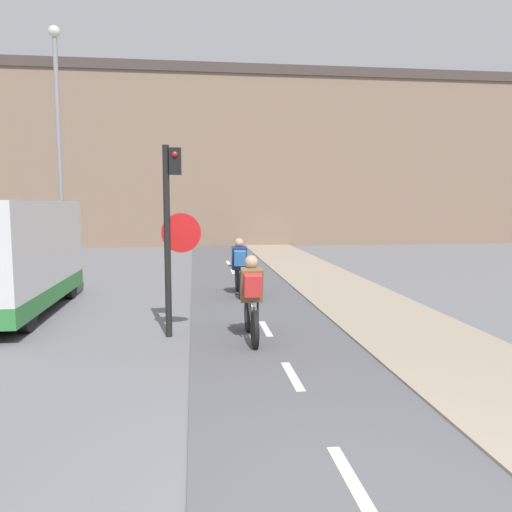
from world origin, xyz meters
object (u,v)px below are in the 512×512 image
street_lamp_far (58,128)px  cyclist_far (239,268)px  traffic_light_pole (172,220)px  van (2,259)px  cyclist_near (252,300)px

street_lamp_far → cyclist_far: size_ratio=4.75×
traffic_light_pole → street_lamp_far: bearing=115.5°
cyclist_far → van: size_ratio=0.33×
cyclist_near → van: size_ratio=0.33×
cyclist_near → cyclist_far: size_ratio=1.02×
cyclist_near → cyclist_far: bearing=87.7°
cyclist_far → van: van is taller
street_lamp_far → van: 6.69m
cyclist_near → cyclist_far: (0.16, 4.05, -0.00)m
street_lamp_far → cyclist_near: street_lamp_far is taller
traffic_light_pole → cyclist_near: size_ratio=1.98×
van → street_lamp_far: bearing=92.2°
cyclist_near → van: (-4.86, 2.63, 0.46)m
cyclist_far → van: (-5.02, -1.42, 0.46)m
traffic_light_pole → cyclist_near: traffic_light_pole is taller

